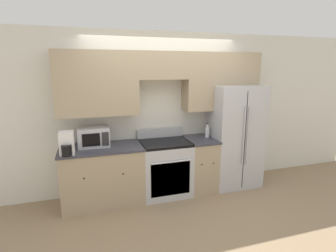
{
  "coord_description": "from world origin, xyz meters",
  "views": [
    {
      "loc": [
        -1.2,
        -3.52,
        2.04
      ],
      "look_at": [
        -0.0,
        0.31,
        1.14
      ],
      "focal_mm": 28.0,
      "sensor_mm": 36.0,
      "label": 1
    }
  ],
  "objects": [
    {
      "name": "bottle",
      "position": [
        0.7,
        0.35,
        0.98
      ],
      "size": [
        0.07,
        0.07,
        0.25
      ],
      "color": "silver",
      "rests_on": "lower_cabinets_right"
    },
    {
      "name": "lower_cabinets_right",
      "position": [
        0.56,
        0.31,
        0.44
      ],
      "size": [
        0.47,
        0.64,
        0.89
      ],
      "color": "tan",
      "rests_on": "ground_plane"
    },
    {
      "name": "electric_kettle",
      "position": [
        -1.49,
        0.1,
        1.03
      ],
      "size": [
        0.19,
        0.27,
        0.31
      ],
      "color": "white",
      "rests_on": "lower_cabinets_left"
    },
    {
      "name": "refrigerator",
      "position": [
        1.21,
        0.36,
        0.87
      ],
      "size": [
        0.84,
        0.76,
        1.75
      ],
      "color": "#B7B7BC",
      "rests_on": "ground_plane"
    },
    {
      "name": "microwave",
      "position": [
        -1.13,
        0.4,
        1.03
      ],
      "size": [
        0.45,
        0.35,
        0.28
      ],
      "color": "#B7B7BC",
      "rests_on": "lower_cabinets_left"
    },
    {
      "name": "ground_plane",
      "position": [
        0.0,
        0.0,
        0.0
      ],
      "size": [
        12.0,
        12.0,
        0.0
      ],
      "primitive_type": "plane",
      "color": "#937A5B"
    },
    {
      "name": "wall_back",
      "position": [
        0.0,
        0.58,
        1.52
      ],
      "size": [
        8.0,
        0.39,
        2.6
      ],
      "color": "silver",
      "rests_on": "ground_plane"
    },
    {
      "name": "oven_range",
      "position": [
        -0.05,
        0.31,
        0.45
      ],
      "size": [
        0.78,
        0.65,
        1.05
      ],
      "color": "#B7B7BC",
      "rests_on": "ground_plane"
    },
    {
      "name": "lower_cabinets_left",
      "position": [
        -1.03,
        0.31,
        0.44
      ],
      "size": [
        1.21,
        0.64,
        0.89
      ],
      "color": "tan",
      "rests_on": "ground_plane"
    }
  ]
}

